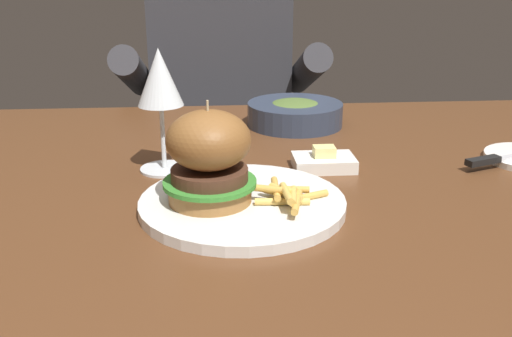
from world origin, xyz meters
The scene contains 9 objects.
dining_table centered at (0.00, 0.00, 0.66)m, with size 1.42×0.92×0.74m.
main_plate centered at (-0.02, -0.11, 0.75)m, with size 0.27×0.27×0.01m, color white.
burger_sandwich centered at (-0.06, -0.12, 0.81)m, with size 0.12×0.12×0.13m.
fries_pile centered at (0.03, -0.13, 0.77)m, with size 0.11×0.11×0.02m.
wine_glass centered at (-0.13, 0.04, 0.88)m, with size 0.07×0.07×0.19m.
table_knife centered at (0.40, 0.02, 0.75)m, with size 0.20×0.08×0.01m.
butter_dish centered at (0.11, 0.03, 0.75)m, with size 0.09×0.07×0.04m.
soup_bowl centered at (0.10, 0.28, 0.76)m, with size 0.19×0.19×0.05m.
diner_person centered at (-0.03, 0.74, 0.56)m, with size 0.51×0.36×1.18m.
Camera 1 is at (-0.06, -0.79, 1.04)m, focal length 40.00 mm.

